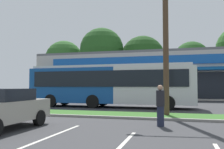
{
  "coord_description": "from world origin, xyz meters",
  "views": [
    {
      "loc": [
        3.3,
        0.86,
        1.63
      ],
      "look_at": [
        -1.47,
        18.1,
        2.5
      ],
      "focal_mm": 38.97,
      "sensor_mm": 36.0,
      "label": 1
    }
  ],
  "objects": [
    {
      "name": "tree_mid_left",
      "position": [
        -3.02,
        44.66,
        6.82
      ],
      "size": [
        7.9,
        7.9,
        10.78
      ],
      "color": "#473323",
      "rests_on": "ground_plane"
    },
    {
      "name": "storefront_building",
      "position": [
        -2.34,
        35.64,
        3.04
      ],
      "size": [
        26.4,
        12.63,
        6.07
      ],
      "color": "#BCB7AD",
      "rests_on": "ground_plane"
    },
    {
      "name": "utility_pole",
      "position": [
        2.5,
        14.1,
        5.57
      ],
      "size": [
        3.08,
        2.4,
        10.43
      ],
      "color": "#4C3826",
      "rests_on": "ground_plane"
    },
    {
      "name": "tree_left",
      "position": [
        -10.41,
        43.31,
        8.35
      ],
      "size": [
        8.05,
        8.05,
        12.39
      ],
      "color": "#473323",
      "rests_on": "ground_plane"
    },
    {
      "name": "tree_far_left",
      "position": [
        -18.6,
        44.44,
        6.93
      ],
      "size": [
        7.36,
        7.36,
        10.62
      ],
      "color": "#473323",
      "rests_on": "ground_plane"
    },
    {
      "name": "tree_mid",
      "position": [
        5.35,
        42.84,
        6.09
      ],
      "size": [
        5.85,
        5.85,
        9.03
      ],
      "color": "#473323",
      "rests_on": "ground_plane"
    },
    {
      "name": "city_bus",
      "position": [
        -1.91,
        19.09,
        1.77
      ],
      "size": [
        12.89,
        2.81,
        3.25
      ],
      "rotation": [
        0.0,
        0.0,
        -0.01
      ],
      "color": "#144793",
      "rests_on": "ground_plane"
    },
    {
      "name": "pedestrian_near_bench",
      "position": [
        2.55,
        10.96,
        0.85
      ],
      "size": [
        0.34,
        0.34,
        1.69
      ],
      "rotation": [
        0.0,
        0.0,
        3.17
      ],
      "color": "#1E2338",
      "rests_on": "ground_plane"
    },
    {
      "name": "car_1",
      "position": [
        -3.14,
        8.55,
        0.79
      ],
      "size": [
        1.91,
        4.14,
        1.54
      ],
      "rotation": [
        0.0,
        0.0,
        -1.57
      ],
      "color": "#9E998C",
      "rests_on": "ground_plane"
    },
    {
      "name": "car_3",
      "position": [
        -0.57,
        24.22,
        0.77
      ],
      "size": [
        4.63,
        1.95,
        1.51
      ],
      "rotation": [
        0.0,
        0.0,
        3.14
      ],
      "color": "#515459",
      "rests_on": "ground_plane"
    },
    {
      "name": "grass_median",
      "position": [
        0.0,
        14.0,
        0.06
      ],
      "size": [
        56.0,
        2.2,
        0.12
      ],
      "primitive_type": "cube",
      "color": "#386B28",
      "rests_on": "ground_plane"
    },
    {
      "name": "curb_lip",
      "position": [
        0.0,
        12.78,
        0.06
      ],
      "size": [
        56.0,
        0.24,
        0.12
      ],
      "primitive_type": "cube",
      "color": "gray",
      "rests_on": "ground_plane"
    },
    {
      "name": "parking_stripe_1",
      "position": [
        -0.74,
        7.84,
        0.0
      ],
      "size": [
        0.12,
        4.8,
        0.01
      ],
      "primitive_type": "cube",
      "color": "silver",
      "rests_on": "ground_plane"
    }
  ]
}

